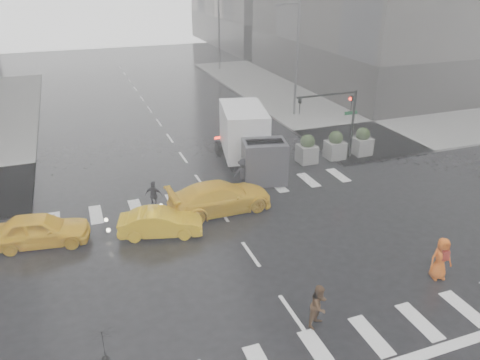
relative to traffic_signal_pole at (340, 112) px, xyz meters
name	(u,v)px	position (x,y,z in m)	size (l,w,h in m)	color
ground	(251,254)	(-9.01, -8.01, -3.22)	(120.00, 120.00, 0.00)	black
sidewalk_ne	(383,106)	(10.49, 9.49, -3.14)	(35.00, 35.00, 0.15)	slate
road_markings	(251,254)	(-9.01, -8.01, -3.21)	(18.00, 48.00, 0.01)	silver
traffic_signal_pole	(340,112)	(0.00, 0.00, 0.00)	(4.45, 0.42, 4.50)	black
street_lamp_near	(295,55)	(1.86, 9.99, 1.73)	(2.15, 0.22, 9.00)	#59595B
street_lamp_far	(218,27)	(1.86, 29.99, 1.73)	(2.15, 0.22, 9.00)	#59595B
planter_west	(307,150)	(-2.01, 0.19, -2.23)	(1.10, 1.10, 1.80)	slate
planter_mid	(335,146)	(-0.01, 0.19, -2.23)	(1.10, 1.10, 1.80)	slate
planter_east	(362,142)	(1.99, 0.19, -2.23)	(1.10, 1.10, 1.80)	slate
pedestrian_black	(105,352)	(-15.51, -13.45, -1.54)	(1.21, 1.22, 2.43)	black
pedestrian_brown	(319,306)	(-8.42, -12.88, -2.40)	(0.79, 0.62, 1.63)	#4A2F1A
pedestrian_orange	(441,258)	(-2.61, -12.16, -2.32)	(0.98, 0.75, 1.79)	#E95D10
pedestrian_far_a	(154,195)	(-12.09, -2.42, -2.43)	(0.92, 0.56, 1.57)	black
pedestrian_far_b	(243,174)	(-6.95, -1.68, -2.33)	(1.14, 0.63, 1.77)	black
taxi_front	(40,230)	(-17.48, -3.96, -2.49)	(1.71, 4.25, 1.45)	yellow
taxi_mid	(160,223)	(-12.31, -5.04, -2.59)	(1.33, 3.81, 1.25)	yellow
taxi_rear	(220,197)	(-9.01, -3.77, -2.45)	(2.16, 4.69, 1.54)	yellow
box_truck	(249,138)	(-5.59, 1.02, -1.33)	(2.50, 6.67, 3.54)	white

